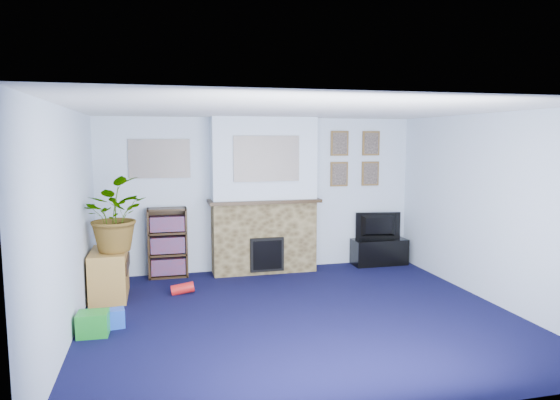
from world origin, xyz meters
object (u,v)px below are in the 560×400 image
object	(u,v)px
tv_stand	(379,251)
sideboard	(109,271)
bookshelf	(168,244)
television	(379,226)

from	to	relation	value
tv_stand	sideboard	world-z (taller)	sideboard
sideboard	tv_stand	bearing A→B (deg)	10.21
tv_stand	bookshelf	world-z (taller)	bookshelf
tv_stand	bookshelf	size ratio (longest dim) A/B	0.85
tv_stand	television	bearing A→B (deg)	90.00
tv_stand	bookshelf	xyz separation A→B (m)	(-3.42, 0.08, 0.28)
television	bookshelf	world-z (taller)	bookshelf
tv_stand	bookshelf	distance (m)	3.43
tv_stand	television	world-z (taller)	television
television	sideboard	distance (m)	4.27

